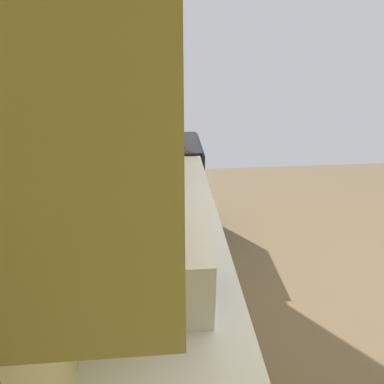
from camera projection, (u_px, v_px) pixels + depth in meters
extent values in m
plane|color=brown|center=(375.00, 343.00, 2.39)|extent=(6.21, 6.21, 0.00)
cube|color=#DDC979|center=(84.00, 165.00, 1.70)|extent=(4.00, 0.12, 2.60)
cube|color=tan|center=(169.00, 357.00, 1.78)|extent=(3.12, 0.60, 0.87)
cube|color=white|center=(167.00, 285.00, 1.59)|extent=(3.15, 0.63, 0.02)
cube|color=#332819|center=(223.00, 319.00, 2.00)|extent=(0.01, 0.01, 0.80)
cube|color=#332819|center=(212.00, 269.00, 2.40)|extent=(0.01, 0.01, 0.80)
cube|color=#332819|center=(204.00, 233.00, 2.80)|extent=(0.01, 0.01, 0.80)
cube|color=tan|center=(115.00, 59.00, 1.18)|extent=(1.81, 0.32, 0.58)
cube|color=black|center=(166.00, 189.00, 3.48)|extent=(0.66, 0.65, 0.89)
cube|color=black|center=(201.00, 192.00, 3.53)|extent=(0.51, 0.01, 0.49)
cube|color=black|center=(165.00, 143.00, 3.29)|extent=(0.63, 0.62, 0.02)
cube|color=black|center=(129.00, 135.00, 3.23)|extent=(0.63, 0.04, 0.18)
cylinder|color=#38383D|center=(179.00, 146.00, 3.16)|extent=(0.11, 0.11, 0.01)
cylinder|color=#38383D|center=(177.00, 137.00, 3.42)|extent=(0.11, 0.11, 0.01)
cylinder|color=#38383D|center=(151.00, 147.00, 3.14)|extent=(0.11, 0.11, 0.01)
cylinder|color=#38383D|center=(152.00, 137.00, 3.40)|extent=(0.11, 0.11, 0.01)
cube|color=white|center=(161.00, 264.00, 1.47)|extent=(0.46, 0.38, 0.28)
cube|color=black|center=(210.00, 268.00, 1.45)|extent=(0.29, 0.01, 0.20)
cube|color=#2D2D33|center=(203.00, 237.00, 1.65)|extent=(0.08, 0.01, 0.20)
cylinder|color=#D84C47|center=(171.00, 210.00, 2.13)|extent=(0.16, 0.16, 0.04)
cylinder|color=#CA454C|center=(171.00, 208.00, 2.12)|extent=(0.13, 0.13, 0.02)
cylinder|color=red|center=(168.00, 166.00, 2.64)|extent=(0.13, 0.13, 0.13)
cylinder|color=black|center=(168.00, 156.00, 2.60)|extent=(0.03, 0.03, 0.02)
cylinder|color=red|center=(167.00, 159.00, 2.69)|extent=(0.08, 0.02, 0.05)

